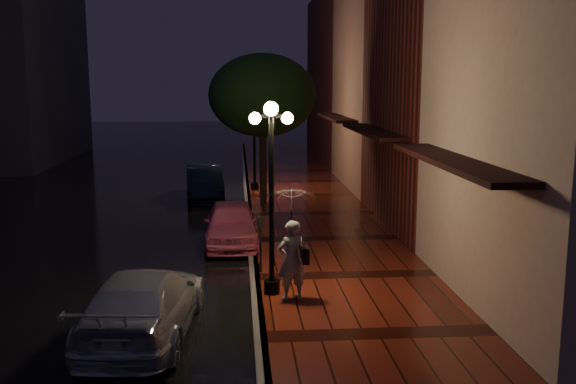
# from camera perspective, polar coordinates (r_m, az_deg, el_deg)

# --- Properties ---
(ground) EXTENTS (120.00, 120.00, 0.00)m
(ground) POSITION_cam_1_polar(r_m,az_deg,el_deg) (19.53, -3.26, -4.68)
(ground) COLOR black
(ground) RESTS_ON ground
(sidewalk) EXTENTS (4.50, 60.00, 0.15)m
(sidewalk) POSITION_cam_1_polar(r_m,az_deg,el_deg) (19.68, 3.32, -4.34)
(sidewalk) COLOR #41150B
(sidewalk) RESTS_ON ground
(curb) EXTENTS (0.25, 60.00, 0.15)m
(curb) POSITION_cam_1_polar(r_m,az_deg,el_deg) (19.51, -3.26, -4.46)
(curb) COLOR #595451
(curb) RESTS_ON ground
(storefront_mid) EXTENTS (5.00, 8.00, 11.00)m
(storefront_mid) POSITION_cam_1_polar(r_m,az_deg,el_deg) (22.17, 15.23, 11.09)
(storefront_mid) COLOR #511914
(storefront_mid) RESTS_ON ground
(storefront_far) EXTENTS (5.00, 8.00, 9.00)m
(storefront_far) POSITION_cam_1_polar(r_m,az_deg,el_deg) (29.83, 9.94, 8.96)
(storefront_far) COLOR #8C5951
(storefront_far) RESTS_ON ground
(storefront_extra) EXTENTS (5.00, 12.00, 10.00)m
(storefront_extra) POSITION_cam_1_polar(r_m,az_deg,el_deg) (39.59, 6.33, 9.96)
(storefront_extra) COLOR #511914
(storefront_extra) RESTS_ON ground
(streetlamp_near) EXTENTS (0.96, 0.36, 4.31)m
(streetlamp_near) POSITION_cam_1_polar(r_m,az_deg,el_deg) (14.10, -1.48, 0.48)
(streetlamp_near) COLOR black
(streetlamp_near) RESTS_ON sidewalk
(streetlamp_far) EXTENTS (0.96, 0.36, 4.31)m
(streetlamp_far) POSITION_cam_1_polar(r_m,az_deg,el_deg) (28.00, -3.01, 5.15)
(streetlamp_far) COLOR black
(streetlamp_far) RESTS_ON sidewalk
(street_tree) EXTENTS (4.16, 4.16, 5.80)m
(street_tree) POSITION_cam_1_polar(r_m,az_deg,el_deg) (24.92, -2.25, 8.36)
(street_tree) COLOR black
(street_tree) RESTS_ON sidewalk
(pink_car) EXTENTS (1.61, 3.92, 1.33)m
(pink_car) POSITION_cam_1_polar(r_m,az_deg,el_deg) (19.36, -5.05, -2.80)
(pink_car) COLOR #CB5374
(pink_car) RESTS_ON ground
(navy_car) EXTENTS (1.80, 4.33, 1.39)m
(navy_car) POSITION_cam_1_polar(r_m,az_deg,el_deg) (27.06, -7.42, 0.85)
(navy_car) COLOR black
(navy_car) RESTS_ON ground
(silver_car) EXTENTS (2.27, 4.76, 1.34)m
(silver_car) POSITION_cam_1_polar(r_m,az_deg,el_deg) (12.81, -12.73, -9.66)
(silver_car) COLOR #A6A8AE
(silver_car) RESTS_ON ground
(woman_with_umbrella) EXTENTS (1.03, 1.06, 2.49)m
(woman_with_umbrella) POSITION_cam_1_polar(r_m,az_deg,el_deg) (13.86, 0.34, -3.06)
(woman_with_umbrella) COLOR silver
(woman_with_umbrella) RESTS_ON sidewalk
(parking_meter) EXTENTS (0.15, 0.12, 1.42)m
(parking_meter) POSITION_cam_1_polar(r_m,az_deg,el_deg) (16.02, -2.46, -4.20)
(parking_meter) COLOR black
(parking_meter) RESTS_ON sidewalk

